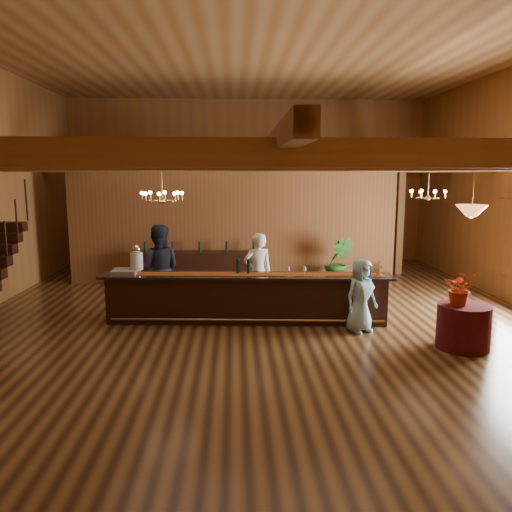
{
  "coord_description": "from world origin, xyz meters",
  "views": [
    {
      "loc": [
        -0.48,
        -10.29,
        3.0
      ],
      "look_at": [
        -0.01,
        0.61,
        1.21
      ],
      "focal_mm": 35.0,
      "sensor_mm": 36.0,
      "label": 1
    }
  ],
  "objects_px": {
    "staff_second": "(159,269)",
    "guest": "(361,296)",
    "beverage_dispenser": "(136,260)",
    "bartender": "(258,273)",
    "raffle_drum": "(372,267)",
    "tasting_bar": "(246,298)",
    "chandelier_left": "(162,196)",
    "floor_plant": "(338,262)",
    "pendant_lamp": "(472,211)",
    "backbar_shelf": "(200,269)",
    "chandelier_right": "(428,194)",
    "round_table": "(463,327)"
  },
  "relations": [
    {
      "from": "staff_second",
      "to": "guest",
      "type": "height_order",
      "value": "staff_second"
    },
    {
      "from": "beverage_dispenser",
      "to": "bartender",
      "type": "height_order",
      "value": "bartender"
    },
    {
      "from": "beverage_dispenser",
      "to": "raffle_drum",
      "type": "relative_size",
      "value": 1.76
    },
    {
      "from": "tasting_bar",
      "to": "chandelier_left",
      "type": "xyz_separation_m",
      "value": [
        -1.62,
        -0.23,
        2.09
      ]
    },
    {
      "from": "beverage_dispenser",
      "to": "staff_second",
      "type": "distance_m",
      "value": 0.69
    },
    {
      "from": "floor_plant",
      "to": "pendant_lamp",
      "type": "bearing_deg",
      "value": -76.42
    },
    {
      "from": "pendant_lamp",
      "to": "beverage_dispenser",
      "type": "bearing_deg",
      "value": 161.72
    },
    {
      "from": "beverage_dispenser",
      "to": "pendant_lamp",
      "type": "distance_m",
      "value": 6.4
    },
    {
      "from": "backbar_shelf",
      "to": "floor_plant",
      "type": "bearing_deg",
      "value": -2.02
    },
    {
      "from": "pendant_lamp",
      "to": "floor_plant",
      "type": "bearing_deg",
      "value": 103.58
    },
    {
      "from": "pendant_lamp",
      "to": "chandelier_right",
      "type": "bearing_deg",
      "value": 83.44
    },
    {
      "from": "raffle_drum",
      "to": "staff_second",
      "type": "xyz_separation_m",
      "value": [
        -4.39,
        0.94,
        -0.19
      ]
    },
    {
      "from": "tasting_bar",
      "to": "beverage_dispenser",
      "type": "relative_size",
      "value": 9.94
    },
    {
      "from": "bartender",
      "to": "chandelier_right",
      "type": "bearing_deg",
      "value": 168.03
    },
    {
      "from": "backbar_shelf",
      "to": "chandelier_left",
      "type": "relative_size",
      "value": 4.15
    },
    {
      "from": "pendant_lamp",
      "to": "floor_plant",
      "type": "relative_size",
      "value": 0.65
    },
    {
      "from": "floor_plant",
      "to": "guest",
      "type": "bearing_deg",
      "value": -95.51
    },
    {
      "from": "beverage_dispenser",
      "to": "guest",
      "type": "relative_size",
      "value": 0.42
    },
    {
      "from": "round_table",
      "to": "bartender",
      "type": "xyz_separation_m",
      "value": [
        -3.47,
        2.5,
        0.49
      ]
    },
    {
      "from": "round_table",
      "to": "tasting_bar",
      "type": "bearing_deg",
      "value": 154.69
    },
    {
      "from": "pendant_lamp",
      "to": "floor_plant",
      "type": "distance_m",
      "value": 5.31
    },
    {
      "from": "beverage_dispenser",
      "to": "bartender",
      "type": "distance_m",
      "value": 2.6
    },
    {
      "from": "guest",
      "to": "floor_plant",
      "type": "relative_size",
      "value": 1.03
    },
    {
      "from": "chandelier_right",
      "to": "floor_plant",
      "type": "bearing_deg",
      "value": 124.81
    },
    {
      "from": "chandelier_right",
      "to": "staff_second",
      "type": "distance_m",
      "value": 6.14
    },
    {
      "from": "beverage_dispenser",
      "to": "pendant_lamp",
      "type": "bearing_deg",
      "value": -18.28
    },
    {
      "from": "beverage_dispenser",
      "to": "staff_second",
      "type": "bearing_deg",
      "value": 54.03
    },
    {
      "from": "bartender",
      "to": "guest",
      "type": "bearing_deg",
      "value": 126.52
    },
    {
      "from": "raffle_drum",
      "to": "backbar_shelf",
      "type": "distance_m",
      "value": 5.24
    },
    {
      "from": "beverage_dispenser",
      "to": "round_table",
      "type": "xyz_separation_m",
      "value": [
        5.98,
        -1.97,
        -0.89
      ]
    },
    {
      "from": "pendant_lamp",
      "to": "bartender",
      "type": "xyz_separation_m",
      "value": [
        -3.47,
        2.5,
        -1.52
      ]
    },
    {
      "from": "staff_second",
      "to": "pendant_lamp",
      "type": "bearing_deg",
      "value": 155.04
    },
    {
      "from": "tasting_bar",
      "to": "chandelier_right",
      "type": "distance_m",
      "value": 4.65
    },
    {
      "from": "backbar_shelf",
      "to": "floor_plant",
      "type": "distance_m",
      "value": 3.75
    },
    {
      "from": "pendant_lamp",
      "to": "guest",
      "type": "height_order",
      "value": "pendant_lamp"
    },
    {
      "from": "beverage_dispenser",
      "to": "pendant_lamp",
      "type": "relative_size",
      "value": 0.67
    },
    {
      "from": "backbar_shelf",
      "to": "chandelier_right",
      "type": "distance_m",
      "value": 6.15
    },
    {
      "from": "tasting_bar",
      "to": "floor_plant",
      "type": "relative_size",
      "value": 4.33
    },
    {
      "from": "backbar_shelf",
      "to": "bartender",
      "type": "bearing_deg",
      "value": -59.16
    },
    {
      "from": "tasting_bar",
      "to": "round_table",
      "type": "bearing_deg",
      "value": -21.22
    },
    {
      "from": "tasting_bar",
      "to": "pendant_lamp",
      "type": "bearing_deg",
      "value": -21.22
    },
    {
      "from": "tasting_bar",
      "to": "pendant_lamp",
      "type": "xyz_separation_m",
      "value": [
        3.73,
        -1.77,
        1.9
      ]
    },
    {
      "from": "chandelier_right",
      "to": "bartender",
      "type": "xyz_separation_m",
      "value": [
        -3.78,
        -0.24,
        -1.7
      ]
    },
    {
      "from": "tasting_bar",
      "to": "chandelier_right",
      "type": "xyz_separation_m",
      "value": [
        4.05,
        0.97,
        2.08
      ]
    },
    {
      "from": "raffle_drum",
      "to": "round_table",
      "type": "height_order",
      "value": "raffle_drum"
    },
    {
      "from": "chandelier_right",
      "to": "floor_plant",
      "type": "height_order",
      "value": "chandelier_right"
    },
    {
      "from": "bartender",
      "to": "chandelier_left",
      "type": "bearing_deg",
      "value": 11.51
    },
    {
      "from": "guest",
      "to": "round_table",
      "type": "bearing_deg",
      "value": -60.36
    },
    {
      "from": "chandelier_right",
      "to": "floor_plant",
      "type": "distance_m",
      "value": 3.23
    },
    {
      "from": "pendant_lamp",
      "to": "raffle_drum",
      "type": "bearing_deg",
      "value": 128.31
    }
  ]
}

